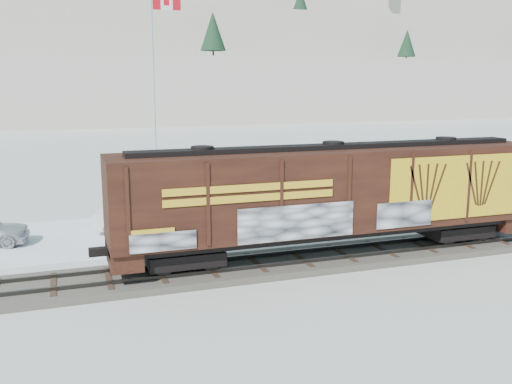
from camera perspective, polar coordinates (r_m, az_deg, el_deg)
name	(u,v)px	position (r m, az deg, el deg)	size (l,w,h in m)	color
ground	(256,269)	(24.06, 0.01, -7.70)	(500.00, 500.00, 0.00)	white
rail_track	(256,266)	(24.02, 0.01, -7.37)	(50.00, 3.40, 0.43)	#59544C
parking_strip	(211,226)	(30.96, -4.51, -3.44)	(40.00, 8.00, 0.03)	white
hillside	(85,56)	(161.65, -16.76, 12.92)	(360.00, 110.00, 93.00)	white
hopper_railcar	(332,193)	(24.57, 7.62, -0.06)	(18.83, 3.06, 4.70)	black
flagpole	(157,124)	(37.07, -9.91, 6.69)	(2.30, 0.90, 13.25)	silver
car_white	(141,218)	(30.09, -11.46, -2.52)	(1.61, 4.62, 1.52)	silver
car_dark	(368,201)	(34.94, 11.18, -0.88)	(1.72, 4.23, 1.23)	#22242A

